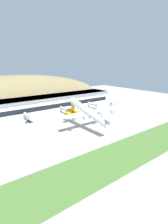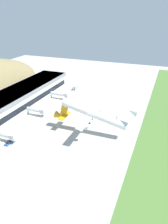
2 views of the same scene
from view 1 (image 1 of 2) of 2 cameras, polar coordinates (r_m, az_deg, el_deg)
ground_plane at (r=126.76m, az=4.13°, el=-3.87°), size 336.70×336.70×0.00m
grass_strip_foreground at (r=102.22m, az=19.60°, el=-9.68°), size 303.03×23.15×0.08m
hill_backdrop at (r=201.17m, az=-21.59°, el=2.37°), size 221.09×64.43×61.49m
terminal_building at (r=165.40m, az=-10.05°, el=3.31°), size 120.86×22.66×13.63m
jetway_0 at (r=137.30m, az=-17.64°, el=-1.30°), size 3.38×15.40×5.43m
jetway_1 at (r=151.57m, az=-6.18°, el=0.90°), size 3.38×13.39×5.43m
jetway_2 at (r=169.13m, az=3.24°, el=2.51°), size 3.38×14.94×5.43m
cargo_airplane at (r=113.00m, az=1.11°, el=0.03°), size 34.56×47.57×15.26m
service_car_1 at (r=134.84m, az=-17.77°, el=-3.10°), size 4.37×1.95×1.63m
fuel_truck at (r=129.13m, az=-25.16°, el=-4.32°), size 8.05×2.97×3.04m
box_truck at (r=185.47m, az=9.50°, el=2.70°), size 8.42×2.81×3.28m
traffic_cone_0 at (r=130.29m, az=-11.29°, el=-3.47°), size 0.52×0.52×0.58m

